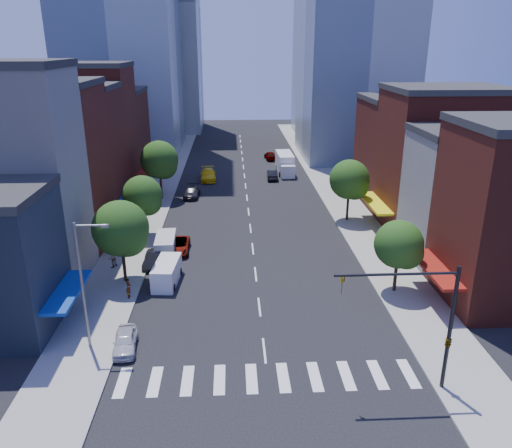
{
  "coord_description": "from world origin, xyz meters",
  "views": [
    {
      "loc": [
        -2.03,
        -29.03,
        19.74
      ],
      "look_at": [
        0.01,
        11.64,
        5.0
      ],
      "focal_mm": 35.0,
      "sensor_mm": 36.0,
      "label": 1
    }
  ],
  "objects_px": {
    "parked_car_third": "(178,246)",
    "pedestrian_near": "(128,288)",
    "traffic_car_oncoming": "(272,174)",
    "box_truck": "(285,164)",
    "parked_car_front": "(125,341)",
    "cargo_van_far": "(166,246)",
    "pedestrian_far": "(112,258)",
    "parked_car_rear": "(192,192)",
    "cargo_van_near": "(166,273)",
    "parked_car_second": "(154,259)",
    "traffic_car_far": "(270,156)",
    "taxi": "(208,175)"
  },
  "relations": [
    {
      "from": "parked_car_third",
      "to": "pedestrian_near",
      "type": "bearing_deg",
      "value": -107.73
    },
    {
      "from": "traffic_car_oncoming",
      "to": "box_truck",
      "type": "xyz_separation_m",
      "value": [
        2.35,
        3.49,
        0.77
      ]
    },
    {
      "from": "parked_car_front",
      "to": "parked_car_third",
      "type": "height_order",
      "value": "same"
    },
    {
      "from": "cargo_van_far",
      "to": "traffic_car_oncoming",
      "type": "height_order",
      "value": "cargo_van_far"
    },
    {
      "from": "pedestrian_near",
      "to": "pedestrian_far",
      "type": "distance_m",
      "value": 6.6
    },
    {
      "from": "traffic_car_oncoming",
      "to": "parked_car_rear",
      "type": "bearing_deg",
      "value": 39.75
    },
    {
      "from": "pedestrian_near",
      "to": "cargo_van_near",
      "type": "bearing_deg",
      "value": -47.75
    },
    {
      "from": "cargo_van_near",
      "to": "box_truck",
      "type": "distance_m",
      "value": 41.4
    },
    {
      "from": "cargo_van_far",
      "to": "parked_car_rear",
      "type": "bearing_deg",
      "value": 84.15
    },
    {
      "from": "parked_car_rear",
      "to": "pedestrian_near",
      "type": "relative_size",
      "value": 2.8
    },
    {
      "from": "parked_car_second",
      "to": "traffic_car_far",
      "type": "xyz_separation_m",
      "value": [
        14.49,
        45.13,
        0.08
      ]
    },
    {
      "from": "parked_car_second",
      "to": "traffic_car_oncoming",
      "type": "xyz_separation_m",
      "value": [
        13.73,
        31.41,
        0.07
      ]
    },
    {
      "from": "cargo_van_near",
      "to": "pedestrian_far",
      "type": "xyz_separation_m",
      "value": [
        -5.4,
        3.36,
        0.05
      ]
    },
    {
      "from": "cargo_van_far",
      "to": "traffic_car_far",
      "type": "relative_size",
      "value": 1.09
    },
    {
      "from": "parked_car_third",
      "to": "traffic_car_oncoming",
      "type": "distance_m",
      "value": 30.61
    },
    {
      "from": "parked_car_front",
      "to": "traffic_car_oncoming",
      "type": "relative_size",
      "value": 0.85
    },
    {
      "from": "cargo_van_far",
      "to": "pedestrian_far",
      "type": "height_order",
      "value": "cargo_van_far"
    },
    {
      "from": "traffic_car_far",
      "to": "pedestrian_near",
      "type": "height_order",
      "value": "pedestrian_near"
    },
    {
      "from": "parked_car_third",
      "to": "pedestrian_far",
      "type": "distance_m",
      "value": 6.83
    },
    {
      "from": "cargo_van_far",
      "to": "parked_car_front",
      "type": "bearing_deg",
      "value": -95.54
    },
    {
      "from": "traffic_car_oncoming",
      "to": "cargo_van_far",
      "type": "bearing_deg",
      "value": 67.87
    },
    {
      "from": "parked_car_second",
      "to": "parked_car_third",
      "type": "relative_size",
      "value": 0.87
    },
    {
      "from": "taxi",
      "to": "traffic_car_oncoming",
      "type": "distance_m",
      "value": 9.86
    },
    {
      "from": "parked_car_front",
      "to": "parked_car_rear",
      "type": "xyz_separation_m",
      "value": [
        2.0,
        36.05,
        0.05
      ]
    },
    {
      "from": "parked_car_front",
      "to": "cargo_van_near",
      "type": "relative_size",
      "value": 0.79
    },
    {
      "from": "box_truck",
      "to": "pedestrian_far",
      "type": "bearing_deg",
      "value": -120.57
    },
    {
      "from": "parked_car_rear",
      "to": "box_truck",
      "type": "height_order",
      "value": "box_truck"
    },
    {
      "from": "traffic_car_far",
      "to": "parked_car_second",
      "type": "bearing_deg",
      "value": 66.85
    },
    {
      "from": "cargo_van_far",
      "to": "pedestrian_far",
      "type": "bearing_deg",
      "value": -150.18
    },
    {
      "from": "parked_car_third",
      "to": "cargo_van_near",
      "type": "distance_m",
      "value": 7.06
    },
    {
      "from": "taxi",
      "to": "parked_car_third",
      "type": "bearing_deg",
      "value": -97.07
    },
    {
      "from": "box_truck",
      "to": "pedestrian_far",
      "type": "distance_m",
      "value": 40.61
    },
    {
      "from": "parked_car_second",
      "to": "parked_car_third",
      "type": "bearing_deg",
      "value": 62.01
    },
    {
      "from": "parked_car_front",
      "to": "cargo_van_near",
      "type": "bearing_deg",
      "value": 74.85
    },
    {
      "from": "pedestrian_far",
      "to": "parked_car_front",
      "type": "bearing_deg",
      "value": 50.32
    },
    {
      "from": "cargo_van_far",
      "to": "box_truck",
      "type": "bearing_deg",
      "value": 62.36
    },
    {
      "from": "parked_car_second",
      "to": "traffic_car_far",
      "type": "distance_m",
      "value": 47.4
    },
    {
      "from": "traffic_car_far",
      "to": "pedestrian_near",
      "type": "distance_m",
      "value": 54.03
    },
    {
      "from": "parked_car_front",
      "to": "traffic_car_oncoming",
      "type": "distance_m",
      "value": 47.25
    },
    {
      "from": "parked_car_third",
      "to": "cargo_van_near",
      "type": "bearing_deg",
      "value": -92.81
    },
    {
      "from": "parked_car_front",
      "to": "parked_car_rear",
      "type": "distance_m",
      "value": 36.11
    },
    {
      "from": "taxi",
      "to": "parked_car_front",
      "type": "bearing_deg",
      "value": -98.17
    },
    {
      "from": "parked_car_front",
      "to": "parked_car_second",
      "type": "distance_m",
      "value": 13.8
    },
    {
      "from": "parked_car_rear",
      "to": "traffic_car_far",
      "type": "height_order",
      "value": "traffic_car_far"
    },
    {
      "from": "taxi",
      "to": "traffic_car_far",
      "type": "bearing_deg",
      "value": 49.3
    },
    {
      "from": "parked_car_front",
      "to": "pedestrian_far",
      "type": "xyz_separation_m",
      "value": [
        -3.74,
        13.26,
        0.39
      ]
    },
    {
      "from": "parked_car_front",
      "to": "cargo_van_far",
      "type": "height_order",
      "value": "cargo_van_far"
    },
    {
      "from": "traffic_car_far",
      "to": "box_truck",
      "type": "height_order",
      "value": "box_truck"
    },
    {
      "from": "parked_car_front",
      "to": "pedestrian_far",
      "type": "distance_m",
      "value": 13.78
    },
    {
      "from": "traffic_car_far",
      "to": "parked_car_rear",
      "type": "bearing_deg",
      "value": 56.02
    }
  ]
}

